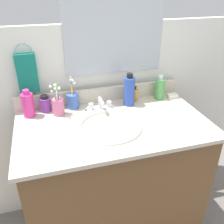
{
  "coord_description": "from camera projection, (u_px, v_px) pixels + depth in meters",
  "views": [
    {
      "loc": [
        -0.33,
        -1.11,
        1.52
      ],
      "look_at": [
        -0.01,
        0.0,
        0.9
      ],
      "focal_mm": 40.03,
      "sensor_mm": 36.0,
      "label": 1
    }
  ],
  "objects": [
    {
      "name": "bottle_shampoo_blue",
      "position": [
        129.0,
        91.0,
        1.5
      ],
      "size": [
        0.06,
        0.06,
        0.2
      ],
      "color": "#2D4CB2",
      "rests_on": "countertop"
    },
    {
      "name": "cup_blue_plastic",
      "position": [
        73.0,
        100.0,
        1.48
      ],
      "size": [
        0.07,
        0.09,
        0.2
      ],
      "color": "#3F66B7",
      "rests_on": "countertop"
    },
    {
      "name": "faucet",
      "position": [
        100.0,
        106.0,
        1.46
      ],
      "size": [
        0.16,
        0.1,
        0.08
      ],
      "color": "silver",
      "rests_on": "countertop"
    },
    {
      "name": "cup_pink",
      "position": [
        58.0,
        106.0,
        1.4
      ],
      "size": [
        0.07,
        0.07,
        0.19
      ],
      "color": "#D16693",
      "rests_on": "countertop"
    },
    {
      "name": "bottle_soap_pink",
      "position": [
        28.0,
        105.0,
        1.38
      ],
      "size": [
        0.07,
        0.07,
        0.16
      ],
      "color": "#D8338C",
      "rests_on": "countertop"
    },
    {
      "name": "soap_bar",
      "position": [
        172.0,
        96.0,
        1.63
      ],
      "size": [
        0.06,
        0.04,
        0.02
      ],
      "primitive_type": "cube",
      "color": "white",
      "rests_on": "countertop"
    },
    {
      "name": "backsplash",
      "position": [
        101.0,
        95.0,
        1.56
      ],
      "size": [
        1.03,
        0.02,
        0.09
      ],
      "primitive_type": "cube",
      "color": "beige",
      "rests_on": "countertop"
    },
    {
      "name": "bottle_oil_amber",
      "position": [
        134.0,
        94.0,
        1.57
      ],
      "size": [
        0.04,
        0.04,
        0.1
      ],
      "color": "gold",
      "rests_on": "countertop"
    },
    {
      "name": "vanity_cabinet",
      "position": [
        113.0,
        182.0,
        1.54
      ],
      "size": [
        0.99,
        0.55,
        0.81
      ],
      "primitive_type": "cube",
      "color": "brown",
      "rests_on": "ground_plane"
    },
    {
      "name": "sink_basin",
      "position": [
        109.0,
        131.0,
        1.32
      ],
      "size": [
        0.34,
        0.34,
        0.11
      ],
      "color": "white",
      "rests_on": "countertop"
    },
    {
      "name": "countertop",
      "position": [
        114.0,
        125.0,
        1.35
      ],
      "size": [
        1.03,
        0.59,
        0.02
      ],
      "primitive_type": "cube",
      "color": "beige",
      "rests_on": "vanity_cabinet"
    },
    {
      "name": "hand_towel",
      "position": [
        27.0,
        73.0,
        1.39
      ],
      "size": [
        0.11,
        0.04,
        0.22
      ],
      "primitive_type": "cube",
      "color": "#147260"
    },
    {
      "name": "back_wall",
      "position": [
        99.0,
        121.0,
        1.72
      ],
      "size": [
        2.13,
        0.04,
        1.3
      ],
      "primitive_type": "cube",
      "color": "silver",
      "rests_on": "ground_plane"
    },
    {
      "name": "mirror_panel",
      "position": [
        115.0,
        25.0,
        1.43
      ],
      "size": [
        0.6,
        0.01,
        0.56
      ],
      "primitive_type": "cube",
      "color": "#B2BCC6"
    },
    {
      "name": "bottle_toner_green",
      "position": [
        160.0,
        88.0,
        1.59
      ],
      "size": [
        0.06,
        0.06,
        0.16
      ],
      "color": "#4C9E4C",
      "rests_on": "countertop"
    },
    {
      "name": "bottle_cream_purple",
      "position": [
        45.0,
        104.0,
        1.44
      ],
      "size": [
        0.06,
        0.06,
        0.1
      ],
      "color": "#7A3899",
      "rests_on": "countertop"
    },
    {
      "name": "towel_ring",
      "position": [
        24.0,
        51.0,
        1.35
      ],
      "size": [
        0.1,
        0.01,
        0.1
      ],
      "primitive_type": "torus",
      "rotation": [
        1.57,
        0.0,
        0.0
      ],
      "color": "silver"
    }
  ]
}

